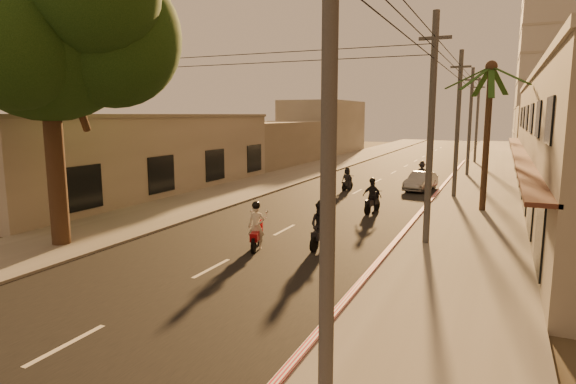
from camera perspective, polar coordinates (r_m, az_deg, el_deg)
name	(u,v)px	position (r m, az deg, el deg)	size (l,w,h in m)	color
ground	(175,288)	(15.17, -13.20, -11.02)	(160.00, 160.00, 0.00)	#383023
road	(357,192)	(32.88, 8.22, 0.04)	(10.00, 140.00, 0.02)	black
sidewalk_right	(476,199)	(31.72, 21.37, -0.74)	(5.00, 140.00, 0.12)	slate
sidewalk_left	(259,184)	(35.61, -3.47, 0.90)	(5.00, 140.00, 0.12)	slate
curb_stripe	(424,209)	(27.01, 15.77, -2.00)	(0.20, 60.00, 0.20)	red
left_building	(132,153)	(34.08, -18.03, 4.39)	(8.20, 24.20, 5.20)	#ACA69B
broadleaf_tree	(56,24)	(20.65, -25.82, 17.50)	(9.60, 8.70, 12.10)	black
palm_tree	(491,75)	(27.36, 22.91, 12.61)	(5.00, 5.00, 8.20)	black
utility_poles	(459,92)	(31.41, 19.66, 11.14)	(1.20, 48.26, 9.00)	#38383A
filler_right	(558,136)	(56.57, 29.40, 5.80)	(8.00, 14.00, 6.00)	#ACA69B
filler_left_near	(265,143)	(50.75, -2.76, 5.80)	(8.00, 14.00, 4.40)	#ACA69B
filler_left_far	(323,127)	(67.26, 4.18, 7.72)	(8.00, 14.00, 7.00)	#ACA69B
scooter_red	(256,228)	(18.64, -3.77, -4.27)	(0.98, 1.88, 1.90)	black
scooter_mid_a	(321,226)	(18.76, 3.94, -4.10)	(1.00, 1.97, 1.93)	black
scooter_mid_b	(372,197)	(25.81, 9.93, -0.60)	(1.18, 1.92, 1.90)	black
scooter_far_a	(347,180)	(33.36, 7.03, 1.45)	(0.88, 1.64, 1.61)	black
scooter_far_b	(422,173)	(37.86, 15.57, 2.18)	(1.25, 1.74, 1.71)	black
parked_car	(421,181)	(34.30, 15.46, 1.23)	(1.92, 3.99, 1.26)	#919399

